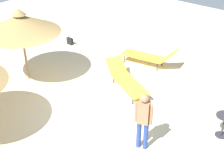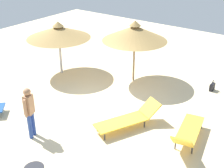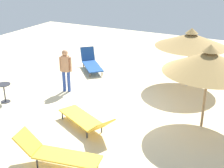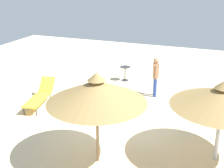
{
  "view_description": "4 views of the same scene",
  "coord_description": "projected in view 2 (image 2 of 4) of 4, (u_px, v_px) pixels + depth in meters",
  "views": [
    {
      "loc": [
        -6.08,
        6.22,
        5.97
      ],
      "look_at": [
        -0.63,
        -0.27,
        0.85
      ],
      "focal_mm": 51.1,
      "sensor_mm": 36.0,
      "label": 1
    },
    {
      "loc": [
        -7.39,
        -6.06,
        5.78
      ],
      "look_at": [
        0.37,
        -0.36,
        1.02
      ],
      "focal_mm": 48.57,
      "sensor_mm": 36.0,
      "label": 2
    },
    {
      "loc": [
        4.36,
        -8.71,
        5.01
      ],
      "look_at": [
        -0.25,
        0.28,
        0.88
      ],
      "focal_mm": 50.16,
      "sensor_mm": 36.0,
      "label": 3
    },
    {
      "loc": [
        9.99,
        3.5,
        5.19
      ],
      "look_at": [
        -0.35,
        -0.48,
        1.13
      ],
      "focal_mm": 50.42,
      "sensor_mm": 36.0,
      "label": 4
    }
  ],
  "objects": [
    {
      "name": "parasol_umbrella_far_left",
      "position": [
        59.0,
        32.0,
        13.27
      ],
      "size": [
        2.83,
        2.83,
        2.42
      ],
      "color": "#B2B2B7",
      "rests_on": "ground"
    },
    {
      "name": "ground",
      "position": [
        98.0,
        111.0,
        11.14
      ],
      "size": [
        24.0,
        24.0,
        0.1
      ],
      "primitive_type": "cube",
      "color": "beige"
    },
    {
      "name": "handbag",
      "position": [
        212.0,
        87.0,
        12.44
      ],
      "size": [
        0.33,
        0.14,
        0.47
      ],
      "color": "black",
      "rests_on": "ground"
    },
    {
      "name": "lounge_chair_near_right",
      "position": [
        188.0,
        133.0,
        9.16
      ],
      "size": [
        2.28,
        1.0,
        0.86
      ],
      "color": "gold",
      "rests_on": "ground"
    },
    {
      "name": "lounge_chair_edge",
      "position": [
        129.0,
        118.0,
        10.0
      ],
      "size": [
        2.33,
        1.56,
        0.73
      ],
      "color": "gold",
      "rests_on": "ground"
    },
    {
      "name": "parasol_umbrella_front",
      "position": [
        135.0,
        33.0,
        12.45
      ],
      "size": [
        2.72,
        2.72,
        2.67
      ],
      "color": "olive",
      "rests_on": "ground"
    },
    {
      "name": "person_standing_near_left",
      "position": [
        29.0,
        109.0,
        9.25
      ],
      "size": [
        0.46,
        0.31,
        1.71
      ],
      "color": "navy",
      "rests_on": "ground"
    }
  ]
}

